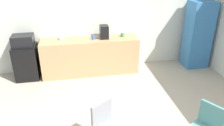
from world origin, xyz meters
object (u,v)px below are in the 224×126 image
mini_fridge (27,62)px  microwave (23,41)px  chair_gray (106,122)px  coffee_maker (104,32)px  mug_green (122,35)px  mug_white (61,38)px  chair_teal (207,125)px  mug_red (94,37)px  locker_cabinet (198,35)px

mini_fridge → microwave: bearing=0.0°
chair_gray → coffee_maker: coffee_maker is taller
chair_gray → mug_green: bearing=72.3°
chair_gray → mug_green: 2.84m
mug_white → chair_teal: bearing=-55.5°
microwave → mug_red: size_ratio=3.72×
locker_cabinet → coffee_maker: size_ratio=5.45×
mug_red → coffee_maker: 0.29m
mug_white → chair_gray: bearing=-76.5°
locker_cabinet → chair_gray: size_ratio=2.10×
mini_fridge → chair_gray: size_ratio=1.00×
mug_white → coffee_maker: 1.05m
mug_white → locker_cabinet: bearing=-2.9°
chair_gray → mug_white: 2.83m
mug_white → mug_green: bearing=-1.6°
mini_fridge → mug_red: 1.72m
mini_fridge → microwave: 0.55m
mini_fridge → chair_teal: bearing=-45.2°
locker_cabinet → microwave: bearing=178.7°
microwave → chair_teal: bearing=-45.2°
chair_gray → mug_white: size_ratio=6.43×
mini_fridge → locker_cabinet: (4.34, -0.10, 0.46)m
microwave → mini_fridge: bearing=180.0°
chair_teal → mug_red: size_ratio=6.43×
chair_teal → mug_green: (-0.58, 3.00, 0.43)m
chair_teal → mug_white: (-2.09, 3.04, 0.43)m
chair_teal → mug_red: 3.24m
chair_gray → chair_teal: bearing=-12.6°
mini_fridge → mug_red: bearing=-1.2°
microwave → mug_white: microwave is taller
microwave → chair_gray: bearing=-60.2°
locker_cabinet → chair_gray: locker_cabinet is taller
chair_gray → chair_teal: same height
locker_cabinet → mug_red: 2.71m
coffee_maker → mug_green: bearing=4.2°
microwave → mug_white: 0.86m
chair_gray → chair_teal: size_ratio=1.00×
coffee_maker → locker_cabinet: bearing=-2.3°
mini_fridge → mug_red: mug_red is taller
mini_fridge → locker_cabinet: 4.37m
microwave → chair_gray: size_ratio=0.58×
chair_teal → mug_green: 3.08m
chair_teal → mug_white: size_ratio=6.43×
mini_fridge → coffee_maker: coffee_maker is taller
locker_cabinet → mug_white: locker_cabinet is taller
microwave → chair_teal: microwave is taller
mug_green → mug_red: (-0.73, -0.07, 0.00)m
microwave → coffee_maker: coffee_maker is taller
mug_red → coffee_maker: coffee_maker is taller
microwave → mug_red: bearing=-1.2°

